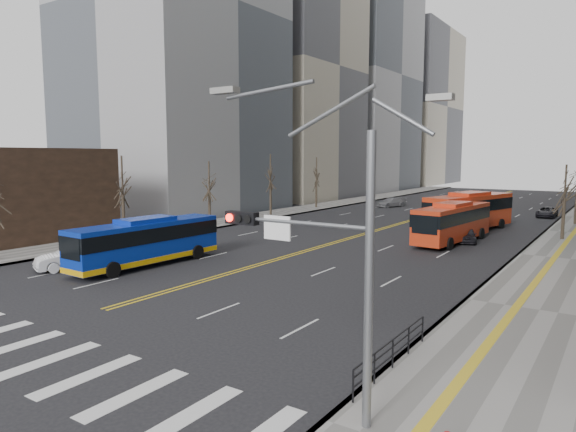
% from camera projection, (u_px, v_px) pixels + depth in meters
% --- Properties ---
extents(sidewalk_left, '(5.00, 130.00, 0.15)m').
position_uv_depth(sidewalk_left, '(285.00, 212.00, 66.75)').
color(sidewalk_left, slate).
rests_on(sidewalk_left, ground).
extents(centerline, '(0.55, 100.00, 0.01)m').
position_uv_depth(centerline, '(435.00, 213.00, 65.90)').
color(centerline, gold).
rests_on(centerline, ground).
extents(office_towers, '(83.00, 134.00, 58.00)m').
position_uv_depth(office_towers, '(471.00, 41.00, 74.19)').
color(office_towers, '#939396').
rests_on(office_towers, ground).
extents(signal_mast, '(5.37, 0.37, 9.39)m').
position_uv_depth(signal_mast, '(321.00, 248.00, 13.99)').
color(signal_mast, gray).
rests_on(signal_mast, ground).
extents(pedestrian_railing, '(0.06, 6.06, 1.02)m').
position_uv_depth(pedestrian_railing, '(393.00, 349.00, 17.47)').
color(pedestrian_railing, black).
rests_on(pedestrian_railing, sidewalk_right).
extents(street_trees, '(35.20, 47.20, 7.60)m').
position_uv_depth(street_trees, '(304.00, 180.00, 52.42)').
color(street_trees, '#2B231A').
rests_on(street_trees, ground).
extents(blue_bus, '(2.85, 11.17, 3.26)m').
position_uv_depth(blue_bus, '(147.00, 240.00, 34.41)').
color(blue_bus, '#0B2BAA').
rests_on(blue_bus, ground).
extents(red_bus_near, '(3.69, 11.08, 3.46)m').
position_uv_depth(red_bus_near, '(453.00, 220.00, 43.50)').
color(red_bus_near, red).
rests_on(red_bus_near, ground).
extents(red_bus_far, '(5.87, 12.46, 3.83)m').
position_uv_depth(red_bus_far, '(469.00, 209.00, 50.45)').
color(red_bus_far, red).
rests_on(red_bus_far, ground).
extents(car_white, '(3.17, 4.91, 1.53)m').
position_uv_depth(car_white, '(73.00, 257.00, 33.43)').
color(car_white, silver).
rests_on(car_white, ground).
extents(car_dark_mid, '(2.50, 4.00, 1.27)m').
position_uv_depth(car_dark_mid, '(467.00, 235.00, 43.79)').
color(car_dark_mid, black).
rests_on(car_dark_mid, ground).
extents(car_silver, '(3.61, 5.00, 1.35)m').
position_uv_depth(car_silver, '(391.00, 202.00, 74.16)').
color(car_silver, gray).
rests_on(car_silver, ground).
extents(car_dark_far, '(2.10, 4.49, 1.24)m').
position_uv_depth(car_dark_far, '(547.00, 212.00, 61.68)').
color(car_dark_far, black).
rests_on(car_dark_far, ground).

